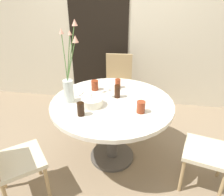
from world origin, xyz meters
The scene contains 15 objects.
ground_plane centered at (0.00, 0.00, 0.00)m, with size 16.00×16.00×0.00m, color #89755B.
wall_back centered at (0.00, 1.42, 1.30)m, with size 8.00×0.05×2.60m.
doorway_panel centered at (-0.42, 1.39, 1.02)m, with size 0.90×0.01×2.05m.
dining_table centered at (0.00, 0.00, 0.60)m, with size 1.24×1.24×0.73m.
chair_left_flank centered at (-0.07, 1.03, 0.50)m, with size 0.43×0.43×0.89m.
chair_right_flank centered at (-0.79, -0.67, 0.50)m, with size 0.56×0.56×0.89m.
chair_near_front centered at (1.00, -0.26, 0.50)m, with size 0.49×0.49×0.89m.
birthday_cake centered at (-0.18, -0.11, 0.77)m, with size 0.21×0.21×0.12m.
flower_vase centered at (-0.41, -0.04, 0.96)m, with size 0.21×0.26×0.77m.
side_plate centered at (-0.44, 0.13, 0.73)m, with size 0.21×0.21×0.01m.
drink_glass_0 centered at (0.01, 0.34, 0.78)m, with size 0.06×0.06×0.10m.
drink_glass_1 centered at (-0.23, 0.24, 0.78)m, with size 0.08×0.08×0.11m.
drink_glass_2 centered at (0.29, -0.16, 0.78)m, with size 0.08×0.08×0.11m.
drink_glass_3 centered at (-0.24, -0.30, 0.79)m, with size 0.07×0.07×0.12m.
drink_glass_4 centered at (0.04, 0.10, 0.80)m, with size 0.06×0.06×0.14m.
Camera 1 is at (0.30, -1.90, 1.78)m, focal length 35.00 mm.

